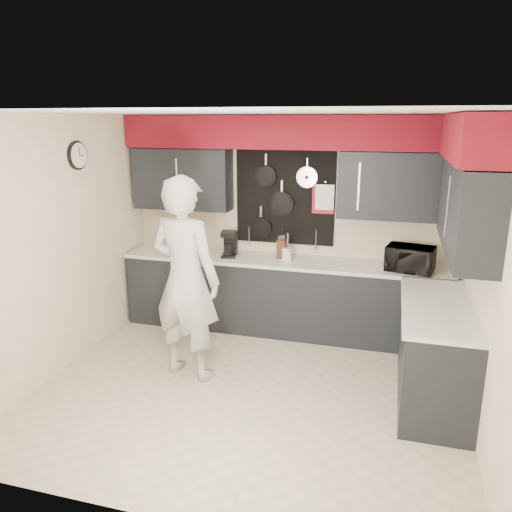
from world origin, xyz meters
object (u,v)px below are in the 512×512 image
(microwave, at_px, (410,259))
(utensil_crock, at_px, (287,254))
(person, at_px, (186,279))
(coffee_maker, at_px, (229,243))
(knife_block, at_px, (282,249))

(microwave, distance_m, utensil_crock, 1.41)
(person, bearing_deg, microwave, -137.65)
(utensil_crock, bearing_deg, microwave, -2.84)
(utensil_crock, distance_m, coffee_maker, 0.72)
(utensil_crock, bearing_deg, knife_block, 142.70)
(coffee_maker, xyz_separation_m, person, (-0.02, -1.30, -0.06))
(person, bearing_deg, coffee_maker, -78.85)
(coffee_maker, bearing_deg, microwave, -13.44)
(knife_block, bearing_deg, coffee_maker, -171.55)
(microwave, xyz_separation_m, coffee_maker, (-2.12, 0.05, 0.02))
(knife_block, relative_size, person, 0.11)
(person, bearing_deg, knife_block, -103.40)
(utensil_crock, bearing_deg, person, -119.02)
(knife_block, xyz_separation_m, coffee_maker, (-0.64, -0.08, 0.05))
(microwave, xyz_separation_m, person, (-2.14, -1.25, -0.03))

